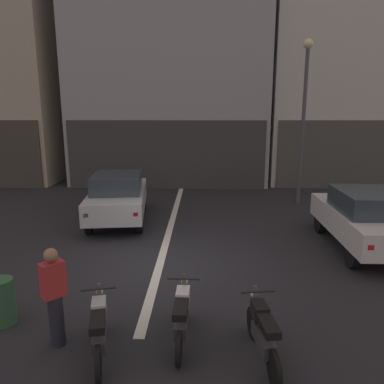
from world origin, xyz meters
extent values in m
plane|color=#232328|center=(0.00, 0.00, 0.00)|extent=(120.00, 120.00, 0.00)
cube|color=silver|center=(0.00, 6.00, 0.00)|extent=(0.20, 18.00, 0.01)
cube|color=#9E9EA3|center=(-0.70, 13.64, 6.76)|extent=(9.62, 9.54, 13.53)
cube|color=#373739|center=(-0.70, 8.82, 1.60)|extent=(9.23, 0.10, 3.20)
cube|color=silver|center=(9.56, 13.64, 8.01)|extent=(10.51, 8.94, 16.02)
cylinder|color=black|center=(-2.74, 4.83, 0.32)|extent=(0.26, 0.66, 0.64)
cylinder|color=black|center=(-1.20, 5.01, 0.32)|extent=(0.26, 0.66, 0.64)
cylinder|color=black|center=(-2.43, 2.25, 0.32)|extent=(0.26, 0.66, 0.64)
cylinder|color=black|center=(-0.89, 2.43, 0.32)|extent=(0.26, 0.66, 0.64)
cube|color=#B7BABF|center=(-1.82, 3.63, 0.75)|extent=(2.24, 4.28, 0.66)
cube|color=#2D3842|center=(-1.80, 3.48, 1.36)|extent=(1.77, 2.14, 0.56)
cube|color=red|center=(-2.27, 1.54, 0.80)|extent=(0.15, 0.08, 0.12)
cube|color=red|center=(-0.87, 1.71, 0.80)|extent=(0.15, 0.08, 0.12)
cylinder|color=black|center=(4.68, 2.64, 0.32)|extent=(0.18, 0.64, 0.64)
cylinder|color=black|center=(6.23, 2.64, 0.32)|extent=(0.18, 0.64, 0.64)
cylinder|color=black|center=(4.68, 0.04, 0.32)|extent=(0.18, 0.64, 0.64)
cube|color=silver|center=(5.45, 1.34, 0.75)|extent=(1.77, 4.10, 0.66)
cube|color=#2D3842|center=(5.45, 1.19, 1.36)|extent=(1.55, 1.97, 0.56)
cube|color=red|center=(4.75, -0.68, 0.80)|extent=(0.14, 0.06, 0.12)
cylinder|color=#47474C|center=(4.86, 6.13, 2.94)|extent=(0.14, 0.14, 5.88)
sphere|color=beige|center=(4.86, 6.13, 6.06)|extent=(0.36, 0.36, 0.36)
cylinder|color=black|center=(-0.66, -2.86, 0.26)|extent=(0.19, 0.52, 0.52)
cylinder|color=black|center=(-0.40, -3.98, 0.26)|extent=(0.19, 0.52, 0.52)
cube|color=#38383D|center=(-0.51, -3.47, 0.37)|extent=(0.36, 0.76, 0.22)
cube|color=black|center=(-0.48, -3.62, 0.72)|extent=(0.35, 0.63, 0.12)
cube|color=#B2B5BA|center=(-0.57, -3.22, 0.70)|extent=(0.30, 0.40, 0.24)
cylinder|color=#4C4C51|center=(-0.62, -3.00, 0.63)|extent=(0.12, 0.25, 0.70)
cylinder|color=black|center=(-0.60, -3.08, 0.95)|extent=(0.54, 0.16, 0.04)
sphere|color=silver|center=(-0.65, -2.88, 0.80)|extent=(0.12, 0.12, 0.12)
cylinder|color=black|center=(0.75, -2.44, 0.26)|extent=(0.08, 0.52, 0.52)
cylinder|color=black|center=(0.72, -3.59, 0.26)|extent=(0.08, 0.52, 0.52)
cube|color=#38383D|center=(0.74, -3.07, 0.37)|extent=(0.22, 0.74, 0.22)
cube|color=black|center=(0.73, -3.23, 0.72)|extent=(0.23, 0.60, 0.12)
cube|color=silver|center=(0.74, -2.81, 0.70)|extent=(0.23, 0.37, 0.24)
cylinder|color=#4C4C51|center=(0.75, -2.59, 0.63)|extent=(0.08, 0.24, 0.70)
cylinder|color=black|center=(0.74, -2.67, 0.95)|extent=(0.55, 0.05, 0.04)
sphere|color=silver|center=(0.75, -2.47, 0.80)|extent=(0.12, 0.12, 0.12)
cylinder|color=black|center=(1.92, -2.86, 0.26)|extent=(0.14, 0.52, 0.52)
cylinder|color=black|center=(2.08, -4.00, 0.26)|extent=(0.14, 0.52, 0.52)
cube|color=#38383D|center=(2.00, -3.48, 0.37)|extent=(0.30, 0.76, 0.22)
cube|color=black|center=(2.03, -3.63, 0.72)|extent=(0.30, 0.62, 0.12)
cube|color=black|center=(1.97, -3.22, 0.70)|extent=(0.27, 0.39, 0.24)
cylinder|color=#4C4C51|center=(1.94, -3.01, 0.63)|extent=(0.10, 0.24, 0.70)
cylinder|color=black|center=(1.95, -3.09, 0.95)|extent=(0.55, 0.11, 0.04)
sphere|color=silver|center=(1.92, -2.88, 0.80)|extent=(0.12, 0.12, 0.12)
cylinder|color=#23232D|center=(-1.30, -3.16, 0.43)|extent=(0.24, 0.24, 0.86)
cube|color=#B22D2D|center=(-1.30, -3.16, 1.15)|extent=(0.41, 0.41, 0.58)
sphere|color=#9E7051|center=(-1.30, -3.16, 1.56)|extent=(0.22, 0.22, 0.22)
cylinder|color=#2D5938|center=(-2.50, -2.61, 0.42)|extent=(0.44, 0.44, 0.85)
camera|label=1|loc=(1.08, -8.53, 3.82)|focal=34.94mm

